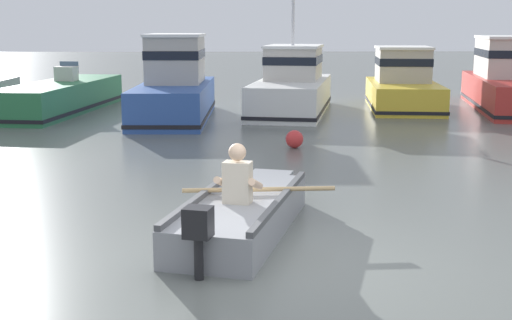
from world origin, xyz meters
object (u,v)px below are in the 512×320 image
Objects in this scene: mooring_buoy at (294,139)px; moored_boat_blue at (175,88)px; moored_boat_yellow at (403,86)px; moored_boat_red at (503,82)px; rowboat_with_person at (242,213)px; moored_boat_green at (61,98)px; moored_boat_white at (292,87)px.

moored_boat_blue is at bearing 121.22° from mooring_buoy.
moored_boat_red reaches higher than moored_boat_yellow.
rowboat_with_person is at bearing -81.03° from moored_boat_blue.
moored_boat_green is (-5.28, 12.34, 0.18)m from rowboat_with_person.
mooring_buoy is at bearing -94.63° from moored_boat_white.
moored_boat_green is 7.01m from moored_boat_white.
mooring_buoy is (-7.21, -6.69, -0.64)m from moored_boat_red.
moored_boat_yellow is at bearing 175.16° from moored_boat_red.
moored_boat_blue reaches higher than moored_boat_yellow.
rowboat_with_person is at bearing -112.36° from moored_boat_yellow.
moored_boat_white reaches higher than rowboat_with_person.
moored_boat_white is (3.43, 1.27, -0.11)m from moored_boat_blue.
moored_boat_red is (10.14, 1.84, -0.03)m from moored_boat_blue.
moored_boat_green is at bearing 135.60° from mooring_buoy.
moored_boat_white is 6.16m from mooring_buoy.
moored_boat_white is at bearing 85.37° from mooring_buoy.
moored_boat_blue is 10.31m from moored_boat_red.
mooring_buoy is (1.23, 5.97, -0.06)m from rowboat_with_person.
moored_boat_blue is (-1.71, 10.82, 0.62)m from rowboat_with_person.
mooring_buoy is at bearing 78.37° from rowboat_with_person.
mooring_buoy is (6.50, -6.37, -0.24)m from moored_boat_green.
moored_boat_white is (7.00, -0.25, 0.32)m from moored_boat_green.
moored_boat_blue is 5.71m from mooring_buoy.
moored_boat_white is 6.73m from moored_boat_red.
moored_boat_yellow is at bearing 59.55° from mooring_buoy.
moored_boat_red reaches higher than moored_boat_green.
moored_boat_yellow is 8.08m from mooring_buoy.
mooring_buoy is at bearing -44.40° from moored_boat_green.
moored_boat_green is 1.22× the size of moored_boat_blue.
rowboat_with_person is 13.42m from moored_boat_green.
moored_boat_white is at bearing 20.37° from moored_boat_blue.
rowboat_with_person is 0.54× the size of moored_boat_green.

